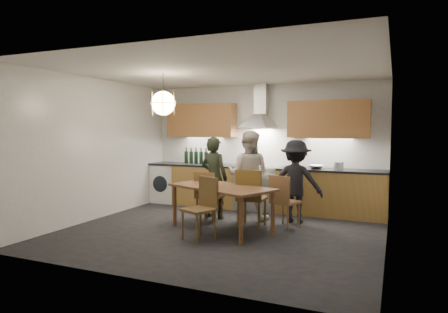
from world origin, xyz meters
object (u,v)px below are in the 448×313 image
at_px(dining_table, 221,191).
at_px(stock_pot, 338,166).
at_px(wine_bottles, 201,156).
at_px(mixing_bowl, 316,167).
at_px(chair_front, 203,204).
at_px(person_mid, 248,175).
at_px(chair_back_left, 207,193).
at_px(person_right, 296,181).
at_px(person_left, 214,178).

distance_m(dining_table, stock_pot, 2.47).
bearing_deg(wine_bottles, mixing_bowl, -2.15).
height_order(chair_front, person_mid, person_mid).
distance_m(mixing_bowl, wine_bottles, 2.54).
relative_size(dining_table, chair_front, 2.07).
bearing_deg(wine_bottles, chair_front, -62.81).
bearing_deg(stock_pot, chair_back_left, -147.24).
xyz_separation_m(dining_table, person_mid, (0.11, 1.01, 0.17)).
height_order(person_right, stock_pot, person_right).
xyz_separation_m(mixing_bowl, stock_pot, (0.42, 0.02, 0.03)).
bearing_deg(mixing_bowl, wine_bottles, 177.85).
distance_m(stock_pot, wine_bottles, 2.95).
height_order(chair_back_left, person_left, person_left).
distance_m(person_left, person_right, 1.51).
bearing_deg(person_right, person_mid, -1.28).
height_order(chair_front, mixing_bowl, mixing_bowl).
bearing_deg(person_right, mixing_bowl, -110.08).
bearing_deg(chair_back_left, person_right, -153.21).
distance_m(chair_front, wine_bottles, 2.83).
relative_size(chair_front, stock_pot, 4.84).
xyz_separation_m(person_right, wine_bottles, (-2.31, 0.86, 0.34)).
xyz_separation_m(person_mid, stock_pot, (1.51, 0.83, 0.15)).
xyz_separation_m(chair_front, wine_bottles, (-1.27, 2.47, 0.53)).
height_order(dining_table, person_left, person_left).
bearing_deg(chair_back_left, dining_table, 141.12).
relative_size(person_left, mixing_bowl, 4.96).
height_order(dining_table, person_right, person_right).
relative_size(person_right, stock_pot, 7.58).
xyz_separation_m(chair_front, stock_pot, (1.68, 2.39, 0.43)).
relative_size(mixing_bowl, stock_pot, 1.58).
bearing_deg(chair_front, mixing_bowl, 86.42).
relative_size(chair_back_left, person_right, 0.61).
relative_size(mixing_bowl, wine_bottles, 0.37).
height_order(chair_back_left, wine_bottles, wine_bottles).
distance_m(chair_front, person_left, 1.46).
relative_size(chair_front, person_right, 0.64).
distance_m(chair_back_left, wine_bottles, 1.75).
xyz_separation_m(person_right, stock_pot, (0.63, 0.79, 0.23)).
relative_size(dining_table, wine_bottles, 2.36).
distance_m(chair_front, person_right, 1.93).
relative_size(chair_front, person_left, 0.62).
relative_size(chair_back_left, stock_pot, 4.65).
distance_m(person_left, mixing_bowl, 1.99).
relative_size(dining_table, mixing_bowl, 6.34).
relative_size(chair_back_left, wine_bottles, 1.10).
bearing_deg(wine_bottles, chair_back_left, -59.74).
bearing_deg(dining_table, wine_bottles, 147.63).
bearing_deg(person_left, chair_back_left, 101.95).
bearing_deg(person_right, person_left, 5.01).
xyz_separation_m(person_left, person_right, (1.49, 0.24, -0.02)).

